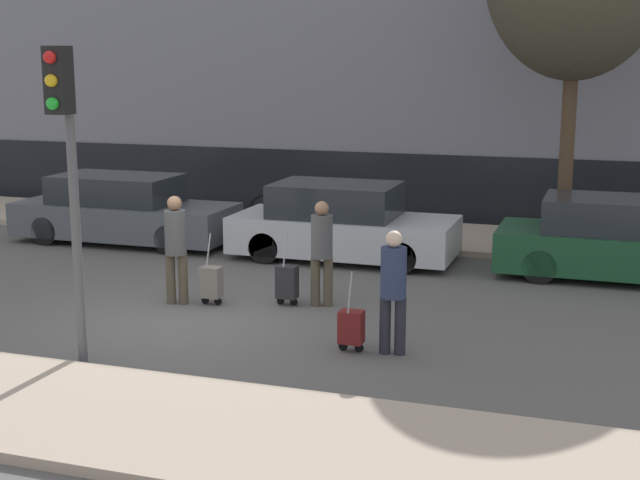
{
  "coord_description": "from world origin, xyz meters",
  "views": [
    {
      "loc": [
        5.98,
        -11.59,
        3.85
      ],
      "look_at": [
        1.49,
        1.8,
        0.95
      ],
      "focal_mm": 50.0,
      "sensor_mm": 36.0,
      "label": 1
    }
  ],
  "objects_px": {
    "trolley_right": "(351,327)",
    "traffic_light": "(66,143)",
    "parked_car_1": "(342,224)",
    "pedestrian_center": "(322,247)",
    "parked_bicycle": "(286,211)",
    "pedestrian_right": "(393,285)",
    "trolley_center": "(287,282)",
    "pedestrian_left": "(176,243)",
    "parked_car_0": "(123,211)",
    "parked_car_2": "(619,241)",
    "trolley_left": "(211,282)"
  },
  "relations": [
    {
      "from": "parked_bicycle",
      "to": "trolley_right",
      "type": "bearing_deg",
      "value": -63.32
    },
    {
      "from": "trolley_left",
      "to": "parked_car_1",
      "type": "bearing_deg",
      "value": 75.22
    },
    {
      "from": "parked_car_2",
      "to": "pedestrian_right",
      "type": "height_order",
      "value": "pedestrian_right"
    },
    {
      "from": "trolley_center",
      "to": "traffic_light",
      "type": "bearing_deg",
      "value": -113.35
    },
    {
      "from": "pedestrian_center",
      "to": "trolley_right",
      "type": "height_order",
      "value": "pedestrian_center"
    },
    {
      "from": "parked_car_2",
      "to": "pedestrian_right",
      "type": "xyz_separation_m",
      "value": [
        -2.79,
        -5.27,
        0.27
      ]
    },
    {
      "from": "parked_car_0",
      "to": "parked_car_1",
      "type": "relative_size",
      "value": 1.09
    },
    {
      "from": "trolley_left",
      "to": "parked_bicycle",
      "type": "bearing_deg",
      "value": 99.31
    },
    {
      "from": "trolley_right",
      "to": "traffic_light",
      "type": "distance_m",
      "value": 4.33
    },
    {
      "from": "parked_car_1",
      "to": "pedestrian_center",
      "type": "xyz_separation_m",
      "value": [
        0.69,
        -3.29,
        0.27
      ]
    },
    {
      "from": "parked_car_2",
      "to": "trolley_center",
      "type": "distance_m",
      "value": 6.06
    },
    {
      "from": "pedestrian_center",
      "to": "trolley_right",
      "type": "xyz_separation_m",
      "value": [
        1.08,
        -1.99,
        -0.61
      ]
    },
    {
      "from": "pedestrian_center",
      "to": "traffic_light",
      "type": "distance_m",
      "value": 4.59
    },
    {
      "from": "trolley_left",
      "to": "pedestrian_center",
      "type": "relative_size",
      "value": 0.69
    },
    {
      "from": "pedestrian_left",
      "to": "parked_car_1",
      "type": "bearing_deg",
      "value": -125.33
    },
    {
      "from": "trolley_center",
      "to": "pedestrian_right",
      "type": "distance_m",
      "value": 2.85
    },
    {
      "from": "parked_car_1",
      "to": "parked_car_2",
      "type": "bearing_deg",
      "value": 0.72
    },
    {
      "from": "trolley_left",
      "to": "pedestrian_right",
      "type": "relative_size",
      "value": 0.69
    },
    {
      "from": "pedestrian_left",
      "to": "parked_bicycle",
      "type": "distance_m",
      "value": 6.08
    },
    {
      "from": "pedestrian_center",
      "to": "traffic_light",
      "type": "height_order",
      "value": "traffic_light"
    },
    {
      "from": "parked_car_1",
      "to": "trolley_center",
      "type": "height_order",
      "value": "parked_car_1"
    },
    {
      "from": "pedestrian_left",
      "to": "pedestrian_center",
      "type": "bearing_deg",
      "value": -178.56
    },
    {
      "from": "parked_car_1",
      "to": "traffic_light",
      "type": "xyz_separation_m",
      "value": [
        -1.36,
        -6.94,
        2.15
      ]
    },
    {
      "from": "pedestrian_right",
      "to": "trolley_right",
      "type": "distance_m",
      "value": 0.82
    },
    {
      "from": "parked_car_0",
      "to": "parked_bicycle",
      "type": "relative_size",
      "value": 2.64
    },
    {
      "from": "parked_car_2",
      "to": "pedestrian_left",
      "type": "relative_size",
      "value": 2.47
    },
    {
      "from": "trolley_right",
      "to": "parked_bicycle",
      "type": "xyz_separation_m",
      "value": [
        -3.73,
        7.43,
        0.15
      ]
    },
    {
      "from": "parked_car_0",
      "to": "trolley_center",
      "type": "height_order",
      "value": "parked_car_0"
    },
    {
      "from": "parked_car_0",
      "to": "pedestrian_center",
      "type": "height_order",
      "value": "pedestrian_center"
    },
    {
      "from": "parked_car_2",
      "to": "parked_bicycle",
      "type": "xyz_separation_m",
      "value": [
        -7.07,
        2.08,
        -0.18
      ]
    },
    {
      "from": "parked_car_2",
      "to": "trolley_left",
      "type": "height_order",
      "value": "parked_car_2"
    },
    {
      "from": "parked_car_1",
      "to": "trolley_right",
      "type": "height_order",
      "value": "parked_car_1"
    },
    {
      "from": "pedestrian_right",
      "to": "trolley_center",
      "type": "bearing_deg",
      "value": 132.44
    },
    {
      "from": "parked_car_2",
      "to": "traffic_light",
      "type": "bearing_deg",
      "value": -132.66
    },
    {
      "from": "parked_car_0",
      "to": "trolley_right",
      "type": "relative_size",
      "value": 4.25
    },
    {
      "from": "trolley_right",
      "to": "traffic_light",
      "type": "height_order",
      "value": "traffic_light"
    },
    {
      "from": "trolley_right",
      "to": "parked_bicycle",
      "type": "distance_m",
      "value": 8.31
    },
    {
      "from": "trolley_right",
      "to": "pedestrian_left",
      "type": "bearing_deg",
      "value": 157.3
    },
    {
      "from": "trolley_left",
      "to": "trolley_center",
      "type": "height_order",
      "value": "trolley_center"
    },
    {
      "from": "parked_bicycle",
      "to": "trolley_left",
      "type": "bearing_deg",
      "value": -80.69
    },
    {
      "from": "trolley_center",
      "to": "trolley_right",
      "type": "bearing_deg",
      "value": -49.04
    },
    {
      "from": "pedestrian_left",
      "to": "trolley_center",
      "type": "bearing_deg",
      "value": -178.24
    },
    {
      "from": "parked_car_2",
      "to": "trolley_right",
      "type": "distance_m",
      "value": 6.31
    },
    {
      "from": "pedestrian_center",
      "to": "trolley_right",
      "type": "distance_m",
      "value": 2.34
    },
    {
      "from": "parked_car_1",
      "to": "trolley_left",
      "type": "xyz_separation_m",
      "value": [
        -1.0,
        -3.77,
        -0.32
      ]
    },
    {
      "from": "parked_car_0",
      "to": "pedestrian_right",
      "type": "bearing_deg",
      "value": -36.4
    },
    {
      "from": "pedestrian_left",
      "to": "parked_car_2",
      "type": "bearing_deg",
      "value": -163.03
    },
    {
      "from": "traffic_light",
      "to": "trolley_center",
      "type": "bearing_deg",
      "value": 66.65
    },
    {
      "from": "parked_car_0",
      "to": "parked_bicycle",
      "type": "xyz_separation_m",
      "value": [
        2.9,
        2.06,
        -0.17
      ]
    },
    {
      "from": "trolley_center",
      "to": "pedestrian_center",
      "type": "bearing_deg",
      "value": 14.4
    }
  ]
}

